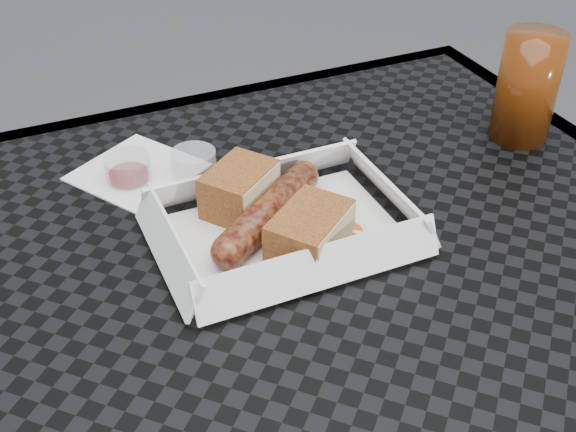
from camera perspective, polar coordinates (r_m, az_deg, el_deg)
The scene contains 10 objects.
patio_table at distance 0.73m, azimuth 3.53°, elevation -8.84°, with size 0.80×0.80×0.74m.
food_tray at distance 0.72m, azimuth -0.33°, elevation -1.37°, with size 0.22×0.15×0.00m, color white.
bratwurst at distance 0.72m, azimuth -1.56°, elevation 0.37°, with size 0.15×0.12×0.03m.
bread_near at distance 0.74m, azimuth -3.87°, elevation 2.12°, with size 0.07×0.05×0.05m, color brown.
bread_far at distance 0.68m, azimuth 1.72°, elevation -1.25°, with size 0.08×0.06×0.04m, color brown.
veg_garnish at distance 0.71m, azimuth 4.95°, elevation -1.70°, with size 0.03×0.03×0.00m.
napkin at distance 0.83m, azimuth -11.80°, elevation 3.45°, with size 0.12×0.12×0.00m, color white.
condiment_cup_sauce at distance 0.81m, azimuth -12.54°, elevation 3.61°, with size 0.05×0.05×0.03m, color maroon.
condiment_cup_empty at distance 0.81m, azimuth -7.44°, elevation 4.13°, with size 0.05×0.05×0.03m, color silver.
drink_glass at distance 0.90m, azimuth 18.37°, elevation 9.63°, with size 0.07×0.07×0.13m, color #4F1F06.
Camera 1 is at (-0.25, -0.45, 1.18)m, focal length 45.00 mm.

